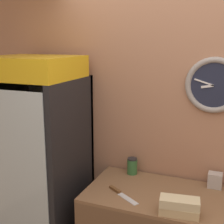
{
  "coord_description": "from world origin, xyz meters",
  "views": [
    {
      "loc": [
        0.23,
        -1.3,
        2.08
      ],
      "look_at": [
        -0.67,
        0.93,
        1.51
      ],
      "focal_mm": 50.0,
      "sensor_mm": 36.0,
      "label": 1
    }
  ],
  "objects_px": {
    "beverage_cooler": "(43,155)",
    "napkin_dispenser": "(215,180)",
    "condiment_jar": "(132,166)",
    "sandwich_stack_middle": "(180,203)",
    "chefs_knife": "(119,192)",
    "sandwich_stack_bottom": "(179,211)"
  },
  "relations": [
    {
      "from": "beverage_cooler",
      "to": "napkin_dispenser",
      "type": "relative_size",
      "value": 16.18
    },
    {
      "from": "condiment_jar",
      "to": "napkin_dispenser",
      "type": "bearing_deg",
      "value": 0.0
    },
    {
      "from": "beverage_cooler",
      "to": "condiment_jar",
      "type": "xyz_separation_m",
      "value": [
        0.76,
        0.24,
        -0.08
      ]
    },
    {
      "from": "sandwich_stack_middle",
      "to": "condiment_jar",
      "type": "relative_size",
      "value": 1.93
    },
    {
      "from": "sandwich_stack_bottom",
      "to": "condiment_jar",
      "type": "height_order",
      "value": "condiment_jar"
    },
    {
      "from": "sandwich_stack_middle",
      "to": "napkin_dispenser",
      "type": "xyz_separation_m",
      "value": [
        0.19,
        0.51,
        -0.03
      ]
    },
    {
      "from": "condiment_jar",
      "to": "napkin_dispenser",
      "type": "height_order",
      "value": "condiment_jar"
    },
    {
      "from": "sandwich_stack_bottom",
      "to": "chefs_knife",
      "type": "xyz_separation_m",
      "value": [
        -0.48,
        0.13,
        -0.02
      ]
    },
    {
      "from": "beverage_cooler",
      "to": "chefs_knife",
      "type": "bearing_deg",
      "value": -10.64
    },
    {
      "from": "sandwich_stack_middle",
      "to": "condiment_jar",
      "type": "distance_m",
      "value": 0.72
    },
    {
      "from": "chefs_knife",
      "to": "condiment_jar",
      "type": "height_order",
      "value": "condiment_jar"
    },
    {
      "from": "sandwich_stack_bottom",
      "to": "chefs_knife",
      "type": "bearing_deg",
      "value": 165.14
    },
    {
      "from": "condiment_jar",
      "to": "sandwich_stack_middle",
      "type": "bearing_deg",
      "value": -45.48
    },
    {
      "from": "beverage_cooler",
      "to": "sandwich_stack_bottom",
      "type": "distance_m",
      "value": 1.3
    },
    {
      "from": "sandwich_stack_bottom",
      "to": "napkin_dispenser",
      "type": "relative_size",
      "value": 2.3
    },
    {
      "from": "sandwich_stack_bottom",
      "to": "chefs_knife",
      "type": "distance_m",
      "value": 0.5
    },
    {
      "from": "condiment_jar",
      "to": "beverage_cooler",
      "type": "bearing_deg",
      "value": -162.67
    },
    {
      "from": "beverage_cooler",
      "to": "chefs_knife",
      "type": "height_order",
      "value": "beverage_cooler"
    },
    {
      "from": "condiment_jar",
      "to": "chefs_knife",
      "type": "bearing_deg",
      "value": -86.56
    },
    {
      "from": "chefs_knife",
      "to": "sandwich_stack_bottom",
      "type": "bearing_deg",
      "value": -14.86
    },
    {
      "from": "beverage_cooler",
      "to": "condiment_jar",
      "type": "height_order",
      "value": "beverage_cooler"
    },
    {
      "from": "beverage_cooler",
      "to": "sandwich_stack_middle",
      "type": "bearing_deg",
      "value": -12.26
    }
  ]
}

